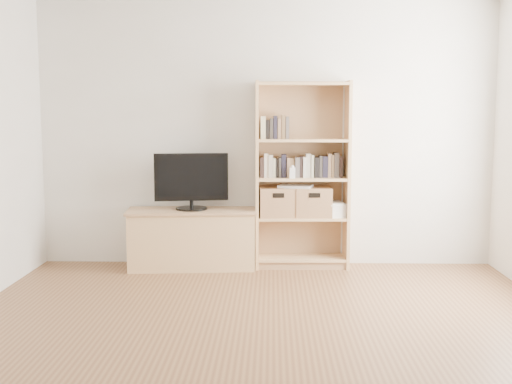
{
  "coord_description": "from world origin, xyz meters",
  "views": [
    {
      "loc": [
        0.07,
        -3.89,
        1.52
      ],
      "look_at": [
        -0.08,
        1.9,
        0.8
      ],
      "focal_mm": 45.0,
      "sensor_mm": 36.0,
      "label": 1
    }
  ],
  "objects_px": {
    "bookshelf": "(302,175)",
    "baby_monitor": "(292,173)",
    "basket_right": "(313,202)",
    "laptop": "(296,186)",
    "tv_stand": "(192,240)",
    "basket_left": "(277,202)",
    "television": "(191,181)"
  },
  "relations": [
    {
      "from": "bookshelf",
      "to": "television",
      "type": "height_order",
      "value": "bookshelf"
    },
    {
      "from": "bookshelf",
      "to": "laptop",
      "type": "xyz_separation_m",
      "value": [
        -0.06,
        -0.01,
        -0.11
      ]
    },
    {
      "from": "baby_monitor",
      "to": "basket_left",
      "type": "xyz_separation_m",
      "value": [
        -0.14,
        0.09,
        -0.29
      ]
    },
    {
      "from": "tv_stand",
      "to": "bookshelf",
      "type": "relative_size",
      "value": 0.66
    },
    {
      "from": "baby_monitor",
      "to": "laptop",
      "type": "bearing_deg",
      "value": 70.33
    },
    {
      "from": "television",
      "to": "basket_right",
      "type": "height_order",
      "value": "television"
    },
    {
      "from": "laptop",
      "to": "basket_right",
      "type": "bearing_deg",
      "value": 16.08
    },
    {
      "from": "basket_left",
      "to": "basket_right",
      "type": "xyz_separation_m",
      "value": [
        0.35,
        0.01,
        0.0
      ]
    },
    {
      "from": "television",
      "to": "basket_right",
      "type": "relative_size",
      "value": 2.04
    },
    {
      "from": "bookshelf",
      "to": "basket_right",
      "type": "bearing_deg",
      "value": -2.6
    },
    {
      "from": "tv_stand",
      "to": "basket_right",
      "type": "height_order",
      "value": "basket_right"
    },
    {
      "from": "basket_right",
      "to": "basket_left",
      "type": "bearing_deg",
      "value": -179.19
    },
    {
      "from": "tv_stand",
      "to": "basket_left",
      "type": "relative_size",
      "value": 3.49
    },
    {
      "from": "basket_left",
      "to": "tv_stand",
      "type": "bearing_deg",
      "value": 179.0
    },
    {
      "from": "tv_stand",
      "to": "basket_right",
      "type": "distance_m",
      "value": 1.25
    },
    {
      "from": "bookshelf",
      "to": "basket_left",
      "type": "height_order",
      "value": "bookshelf"
    },
    {
      "from": "basket_left",
      "to": "basket_right",
      "type": "relative_size",
      "value": 0.99
    },
    {
      "from": "laptop",
      "to": "basket_left",
      "type": "bearing_deg",
      "value": -164.62
    },
    {
      "from": "laptop",
      "to": "tv_stand",
      "type": "bearing_deg",
      "value": -162.75
    },
    {
      "from": "baby_monitor",
      "to": "basket_right",
      "type": "height_order",
      "value": "baby_monitor"
    },
    {
      "from": "basket_left",
      "to": "bookshelf",
      "type": "bearing_deg",
      "value": -1.73
    },
    {
      "from": "baby_monitor",
      "to": "basket_left",
      "type": "bearing_deg",
      "value": 147.48
    },
    {
      "from": "baby_monitor",
      "to": "tv_stand",
      "type": "bearing_deg",
      "value": 177.65
    },
    {
      "from": "television",
      "to": "laptop",
      "type": "distance_m",
      "value": 1.02
    },
    {
      "from": "basket_left",
      "to": "laptop",
      "type": "height_order",
      "value": "laptop"
    },
    {
      "from": "bookshelf",
      "to": "baby_monitor",
      "type": "xyz_separation_m",
      "value": [
        -0.1,
        -0.1,
        0.03
      ]
    },
    {
      "from": "laptop",
      "to": "television",
      "type": "bearing_deg",
      "value": -162.75
    },
    {
      "from": "tv_stand",
      "to": "laptop",
      "type": "xyz_separation_m",
      "value": [
        1.01,
        0.06,
        0.53
      ]
    },
    {
      "from": "bookshelf",
      "to": "laptop",
      "type": "relative_size",
      "value": 5.74
    },
    {
      "from": "tv_stand",
      "to": "basket_left",
      "type": "distance_m",
      "value": 0.92
    },
    {
      "from": "tv_stand",
      "to": "basket_right",
      "type": "relative_size",
      "value": 3.47
    },
    {
      "from": "baby_monitor",
      "to": "laptop",
      "type": "xyz_separation_m",
      "value": [
        0.03,
        0.1,
        -0.14
      ]
    }
  ]
}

